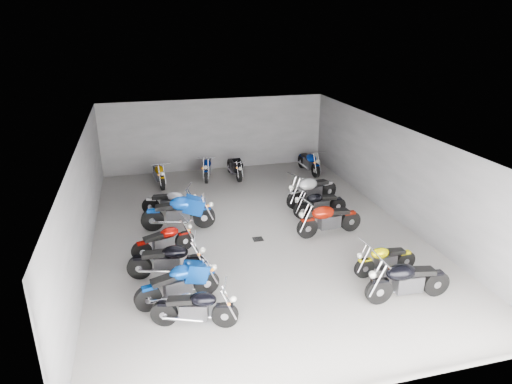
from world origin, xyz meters
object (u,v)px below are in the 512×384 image
drain_grate (258,239)px  motorcycle_left_b (179,283)px  motorcycle_back_b (159,174)px  motorcycle_back_f (309,162)px  motorcycle_left_f (170,202)px  motorcycle_right_f (312,190)px  motorcycle_left_c (168,260)px  motorcycle_left_e (179,213)px  motorcycle_back_d (235,167)px  motorcycle_left_d (164,240)px  motorcycle_back_c (207,167)px  motorcycle_left_a (195,308)px  motorcycle_right_b (385,259)px  motorcycle_right_e (319,203)px  motorcycle_right_d (329,219)px  motorcycle_right_a (407,280)px

drain_grate → motorcycle_left_b: (-2.71, -2.76, 0.50)m
motorcycle_back_b → motorcycle_back_f: bearing=172.7°
motorcycle_left_f → motorcycle_back_f: bearing=136.5°
motorcycle_right_f → motorcycle_left_c: bearing=104.1°
motorcycle_left_e → motorcycle_back_d: motorcycle_left_e is taller
motorcycle_left_d → motorcycle_back_c: motorcycle_back_c is taller
motorcycle_left_a → motorcycle_right_b: bearing=117.5°
motorcycle_right_e → motorcycle_back_c: 5.93m
motorcycle_left_a → motorcycle_left_d: bearing=-155.8°
motorcycle_left_b → motorcycle_right_b: bearing=76.1°
motorcycle_left_f → motorcycle_back_d: size_ratio=0.99×
motorcycle_right_e → motorcycle_back_b: (-5.20, 4.69, 0.01)m
motorcycle_right_e → motorcycle_back_f: size_ratio=0.95×
motorcycle_left_a → motorcycle_left_b: motorcycle_left_b is taller
motorcycle_right_d → motorcycle_back_d: size_ratio=1.15×
motorcycle_back_d → motorcycle_back_f: 3.35m
motorcycle_left_d → motorcycle_back_b: (0.22, 6.15, 0.03)m
motorcycle_right_b → motorcycle_right_d: motorcycle_right_d is taller
drain_grate → motorcycle_left_d: size_ratio=0.17×
drain_grate → motorcycle_left_d: motorcycle_left_d is taller
motorcycle_right_a → motorcycle_back_d: size_ratio=1.15×
motorcycle_left_f → motorcycle_back_c: motorcycle_back_c is taller
motorcycle_left_d → motorcycle_left_c: bearing=-15.6°
motorcycle_back_f → motorcycle_right_f: bearing=66.2°
motorcycle_left_a → motorcycle_back_d: size_ratio=0.99×
motorcycle_right_f → motorcycle_back_b: bearing=35.2°
motorcycle_left_a → motorcycle_back_b: bearing=-161.5°
motorcycle_right_b → motorcycle_right_d: size_ratio=0.83×
motorcycle_back_c → motorcycle_right_a: bearing=120.2°
motorcycle_left_a → motorcycle_back_c: 10.21m
motorcycle_left_a → motorcycle_back_b: size_ratio=0.96×
motorcycle_left_e → motorcycle_left_c: bearing=-4.2°
motorcycle_right_e → motorcycle_back_d: motorcycle_right_e is taller
motorcycle_back_b → motorcycle_back_c: (2.07, 0.35, 0.01)m
motorcycle_left_d → motorcycle_left_f: 2.91m
motorcycle_right_b → motorcycle_back_c: motorcycle_back_c is taller
motorcycle_back_b → motorcycle_back_d: 3.24m
motorcycle_left_d → motorcycle_right_e: motorcycle_right_e is taller
motorcycle_right_d → motorcycle_back_f: (1.65, 6.05, -0.04)m
motorcycle_left_b → motorcycle_left_d: (-0.18, 2.51, -0.05)m
motorcycle_left_f → motorcycle_left_c: bearing=14.4°
motorcycle_left_d → motorcycle_right_d: bearing=74.0°
motorcycle_left_a → motorcycle_right_a: motorcycle_right_a is taller
motorcycle_left_b → motorcycle_back_b: (0.04, 8.66, -0.03)m
drain_grate → motorcycle_left_e: (-2.28, 1.40, 0.57)m
motorcycle_right_e → motorcycle_right_f: bearing=-10.5°
motorcycle_left_a → motorcycle_right_d: motorcycle_right_d is taller
motorcycle_left_a → motorcycle_back_f: (6.36, 9.62, 0.02)m
motorcycle_right_e → motorcycle_back_d: bearing=18.5°
motorcycle_left_d → motorcycle_right_b: (5.66, -2.59, -0.01)m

